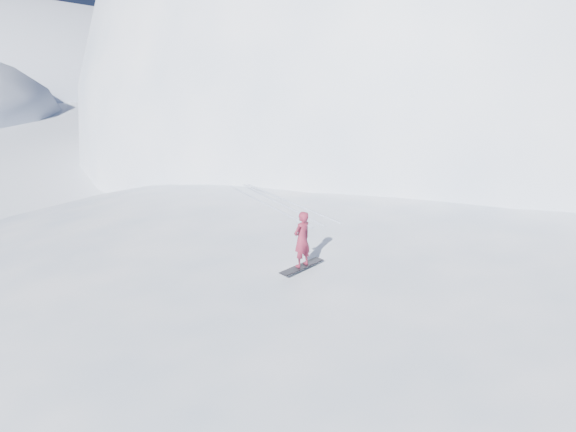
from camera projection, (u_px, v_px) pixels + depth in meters
name	position (u px, v px, depth m)	size (l,w,h in m)	color
ground	(368.00, 325.00, 15.37)	(400.00, 400.00, 0.00)	white
near_ridge	(350.00, 279.00, 18.36)	(36.00, 28.00, 4.80)	white
summit_peak	(438.00, 138.00, 45.91)	(60.00, 56.00, 56.00)	white
peak_shoulder	(350.00, 162.00, 36.48)	(28.00, 24.00, 18.00)	white
wind_bumps	(321.00, 297.00, 17.05)	(16.00, 14.40, 1.00)	white
snowboard	(302.00, 266.00, 13.54)	(1.45, 0.27, 0.02)	black
snowboarder	(302.00, 239.00, 13.30)	(0.55, 0.36, 1.51)	maroon
board_tracks	(278.00, 202.00, 19.00)	(2.21, 5.93, 0.04)	silver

